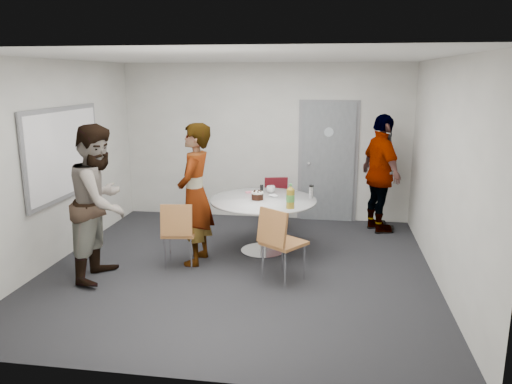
% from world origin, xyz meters
% --- Properties ---
extents(floor, '(5.00, 5.00, 0.00)m').
position_xyz_m(floor, '(0.00, 0.00, 0.00)').
color(floor, black).
rests_on(floor, ground).
extents(ceiling, '(5.00, 5.00, 0.00)m').
position_xyz_m(ceiling, '(0.00, 0.00, 2.70)').
color(ceiling, silver).
rests_on(ceiling, wall_back).
extents(wall_back, '(5.00, 0.00, 5.00)m').
position_xyz_m(wall_back, '(0.00, 2.50, 1.35)').
color(wall_back, silver).
rests_on(wall_back, floor).
extents(wall_left, '(0.00, 5.00, 5.00)m').
position_xyz_m(wall_left, '(-2.50, 0.00, 1.35)').
color(wall_left, silver).
rests_on(wall_left, floor).
extents(wall_right, '(0.00, 5.00, 5.00)m').
position_xyz_m(wall_right, '(2.50, 0.00, 1.35)').
color(wall_right, silver).
rests_on(wall_right, floor).
extents(wall_front, '(5.00, 0.00, 5.00)m').
position_xyz_m(wall_front, '(0.00, -2.50, 1.35)').
color(wall_front, silver).
rests_on(wall_front, floor).
extents(door, '(1.02, 0.17, 2.12)m').
position_xyz_m(door, '(1.10, 2.48, 1.03)').
color(door, slate).
rests_on(door, wall_back).
extents(whiteboard, '(0.04, 1.90, 1.25)m').
position_xyz_m(whiteboard, '(-2.46, 0.20, 1.45)').
color(whiteboard, slate).
rests_on(whiteboard, wall_left).
extents(table, '(1.50, 1.50, 1.11)m').
position_xyz_m(table, '(0.25, 0.67, 0.68)').
color(table, silver).
rests_on(table, floor).
extents(chair_near_left, '(0.48, 0.51, 0.89)m').
position_xyz_m(chair_near_left, '(-0.78, -0.10, 0.54)').
color(chair_near_left, brown).
rests_on(chair_near_left, floor).
extents(chair_near_right, '(0.64, 0.65, 0.94)m').
position_xyz_m(chair_near_right, '(0.56, -0.36, 0.58)').
color(chair_near_right, brown).
rests_on(chair_near_right, floor).
extents(chair_far, '(0.48, 0.51, 0.84)m').
position_xyz_m(chair_far, '(0.29, 1.87, 0.51)').
color(chair_far, maroon).
rests_on(chair_far, floor).
extents(person_main, '(0.48, 0.71, 1.89)m').
position_xyz_m(person_main, '(-0.61, 0.15, 0.95)').
color(person_main, '#A5C6EA').
rests_on(person_main, floor).
extents(person_left, '(0.74, 0.94, 1.93)m').
position_xyz_m(person_left, '(-1.63, -0.51, 0.96)').
color(person_left, white).
rests_on(person_left, floor).
extents(person_right, '(0.85, 1.21, 1.90)m').
position_xyz_m(person_right, '(1.95, 1.95, 0.95)').
color(person_right, black).
rests_on(person_right, floor).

